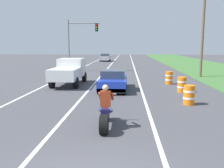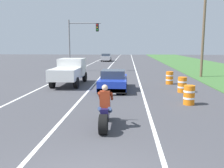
{
  "view_description": "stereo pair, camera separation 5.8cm",
  "coord_description": "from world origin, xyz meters",
  "px_view_note": "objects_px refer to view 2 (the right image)",
  "views": [
    {
      "loc": [
        0.8,
        -4.27,
        2.98
      ],
      "look_at": [
        0.02,
        8.22,
        1.0
      ],
      "focal_mm": 38.63,
      "sensor_mm": 36.0,
      "label": 1
    },
    {
      "loc": [
        0.85,
        -4.27,
        2.98
      ],
      "look_at": [
        0.02,
        8.22,
        1.0
      ],
      "focal_mm": 38.63,
      "sensor_mm": 36.0,
      "label": 2
    }
  ],
  "objects_px": {
    "motorcycle_with_rider": "(105,113)",
    "construction_barrel_nearest": "(189,95)",
    "construction_barrel_far": "(170,78)",
    "distant_car_far_ahead": "(106,57)",
    "sports_car_blue": "(113,81)",
    "construction_barrel_mid": "(182,85)",
    "traffic_light_mast_near": "(79,38)",
    "pickup_truck_left_lane_white": "(69,70)"
  },
  "relations": [
    {
      "from": "pickup_truck_left_lane_white",
      "to": "construction_barrel_mid",
      "type": "distance_m",
      "value": 8.47
    },
    {
      "from": "pickup_truck_left_lane_white",
      "to": "traffic_light_mast_near",
      "type": "distance_m",
      "value": 10.68
    },
    {
      "from": "construction_barrel_mid",
      "to": "distant_car_far_ahead",
      "type": "height_order",
      "value": "distant_car_far_ahead"
    },
    {
      "from": "motorcycle_with_rider",
      "to": "traffic_light_mast_near",
      "type": "relative_size",
      "value": 0.37
    },
    {
      "from": "motorcycle_with_rider",
      "to": "sports_car_blue",
      "type": "bearing_deg",
      "value": 91.27
    },
    {
      "from": "traffic_light_mast_near",
      "to": "construction_barrel_far",
      "type": "distance_m",
      "value": 13.58
    },
    {
      "from": "traffic_light_mast_near",
      "to": "pickup_truck_left_lane_white",
      "type": "bearing_deg",
      "value": -82.67
    },
    {
      "from": "pickup_truck_left_lane_white",
      "to": "construction_barrel_nearest",
      "type": "bearing_deg",
      "value": -37.98
    },
    {
      "from": "construction_barrel_mid",
      "to": "sports_car_blue",
      "type": "bearing_deg",
      "value": 171.74
    },
    {
      "from": "traffic_light_mast_near",
      "to": "construction_barrel_far",
      "type": "xyz_separation_m",
      "value": [
        9.1,
        -9.48,
        -3.44
      ]
    },
    {
      "from": "traffic_light_mast_near",
      "to": "motorcycle_with_rider",
      "type": "bearing_deg",
      "value": -75.95
    },
    {
      "from": "motorcycle_with_rider",
      "to": "traffic_light_mast_near",
      "type": "distance_m",
      "value": 20.95
    },
    {
      "from": "motorcycle_with_rider",
      "to": "construction_barrel_nearest",
      "type": "relative_size",
      "value": 2.21
    },
    {
      "from": "pickup_truck_left_lane_white",
      "to": "distant_car_far_ahead",
      "type": "height_order",
      "value": "pickup_truck_left_lane_white"
    },
    {
      "from": "motorcycle_with_rider",
      "to": "traffic_light_mast_near",
      "type": "xyz_separation_m",
      "value": [
        -5.02,
        20.06,
        3.35
      ]
    },
    {
      "from": "sports_car_blue",
      "to": "construction_barrel_mid",
      "type": "distance_m",
      "value": 4.55
    },
    {
      "from": "pickup_truck_left_lane_white",
      "to": "construction_barrel_far",
      "type": "bearing_deg",
      "value": 5.4
    },
    {
      "from": "construction_barrel_far",
      "to": "distant_car_far_ahead",
      "type": "distance_m",
      "value": 29.29
    },
    {
      "from": "motorcycle_with_rider",
      "to": "construction_barrel_nearest",
      "type": "xyz_separation_m",
      "value": [
        3.95,
        3.88,
        -0.09
      ]
    },
    {
      "from": "sports_car_blue",
      "to": "traffic_light_mast_near",
      "type": "relative_size",
      "value": 0.72
    },
    {
      "from": "sports_car_blue",
      "to": "distant_car_far_ahead",
      "type": "distance_m",
      "value": 31.18
    },
    {
      "from": "pickup_truck_left_lane_white",
      "to": "construction_barrel_far",
      "type": "xyz_separation_m",
      "value": [
        7.78,
        0.74,
        -0.6
      ]
    },
    {
      "from": "traffic_light_mast_near",
      "to": "construction_barrel_mid",
      "type": "relative_size",
      "value": 6.0
    },
    {
      "from": "sports_car_blue",
      "to": "construction_barrel_mid",
      "type": "relative_size",
      "value": 4.3
    },
    {
      "from": "construction_barrel_mid",
      "to": "traffic_light_mast_near",
      "type": "bearing_deg",
      "value": 126.07
    },
    {
      "from": "sports_car_blue",
      "to": "construction_barrel_nearest",
      "type": "bearing_deg",
      "value": -44.19
    },
    {
      "from": "motorcycle_with_rider",
      "to": "construction_barrel_mid",
      "type": "xyz_separation_m",
      "value": [
        4.33,
        7.23,
        -0.09
      ]
    },
    {
      "from": "construction_barrel_far",
      "to": "distant_car_far_ahead",
      "type": "relative_size",
      "value": 0.25
    },
    {
      "from": "traffic_light_mast_near",
      "to": "construction_barrel_nearest",
      "type": "xyz_separation_m",
      "value": [
        8.97,
        -16.19,
        -3.44
      ]
    },
    {
      "from": "pickup_truck_left_lane_white",
      "to": "traffic_light_mast_near",
      "type": "relative_size",
      "value": 0.8
    },
    {
      "from": "construction_barrel_nearest",
      "to": "sports_car_blue",
      "type": "bearing_deg",
      "value": 135.81
    },
    {
      "from": "traffic_light_mast_near",
      "to": "construction_barrel_far",
      "type": "height_order",
      "value": "traffic_light_mast_near"
    },
    {
      "from": "traffic_light_mast_near",
      "to": "construction_barrel_nearest",
      "type": "relative_size",
      "value": 6.0
    },
    {
      "from": "construction_barrel_nearest",
      "to": "traffic_light_mast_near",
      "type": "bearing_deg",
      "value": 118.98
    },
    {
      "from": "construction_barrel_nearest",
      "to": "construction_barrel_mid",
      "type": "height_order",
      "value": "same"
    },
    {
      "from": "construction_barrel_nearest",
      "to": "construction_barrel_mid",
      "type": "distance_m",
      "value": 3.37
    },
    {
      "from": "motorcycle_with_rider",
      "to": "pickup_truck_left_lane_white",
      "type": "distance_m",
      "value": 10.54
    },
    {
      "from": "sports_car_blue",
      "to": "pickup_truck_left_lane_white",
      "type": "relative_size",
      "value": 0.9
    },
    {
      "from": "sports_car_blue",
      "to": "traffic_light_mast_near",
      "type": "xyz_separation_m",
      "value": [
        -4.85,
        12.18,
        3.31
      ]
    },
    {
      "from": "motorcycle_with_rider",
      "to": "traffic_light_mast_near",
      "type": "height_order",
      "value": "traffic_light_mast_near"
    },
    {
      "from": "construction_barrel_mid",
      "to": "distant_car_far_ahead",
      "type": "distance_m",
      "value": 32.61
    },
    {
      "from": "motorcycle_with_rider",
      "to": "construction_barrel_mid",
      "type": "bearing_deg",
      "value": 59.09
    }
  ]
}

